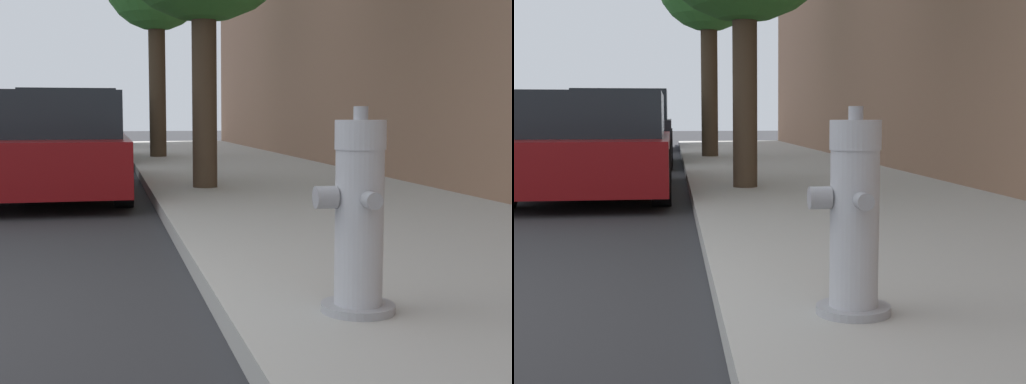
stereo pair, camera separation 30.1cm
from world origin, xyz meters
TOP-DOWN VIEW (x-y plane):
  - fire_hydrant at (2.63, -0.40)m, footprint 0.36×0.36m
  - parked_car_near at (0.94, 5.60)m, footprint 1.83×4.21m
  - parked_car_mid at (0.94, 10.77)m, footprint 1.88×3.83m
  - parked_car_far at (0.80, 17.22)m, footprint 1.83×4.23m

SIDE VIEW (x-z plane):
  - fire_hydrant at x=2.63m, z-range 0.09..0.97m
  - parked_car_near at x=0.94m, z-range -0.02..1.22m
  - parked_car_far at x=0.80m, z-range -0.02..1.32m
  - parked_car_mid at x=0.94m, z-range -0.02..1.42m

